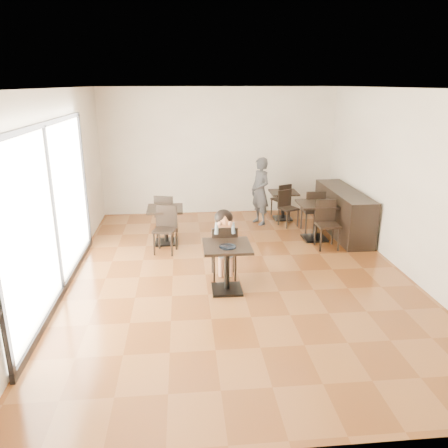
{
  "coord_description": "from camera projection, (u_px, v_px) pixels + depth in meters",
  "views": [
    {
      "loc": [
        -0.94,
        -7.17,
        3.27
      ],
      "look_at": [
        -0.27,
        -0.17,
        1.0
      ],
      "focal_mm": 35.0,
      "sensor_mm": 36.0,
      "label": 1
    }
  ],
  "objects": [
    {
      "name": "floor",
      "position": [
        238.0,
        273.0,
        7.89
      ],
      "size": [
        6.0,
        8.0,
        0.01
      ],
      "primitive_type": "cube",
      "color": "brown",
      "rests_on": "ground"
    },
    {
      "name": "ceiling",
      "position": [
        240.0,
        88.0,
        6.9
      ],
      "size": [
        6.0,
        8.0,
        0.01
      ],
      "primitive_type": "cube",
      "color": "white",
      "rests_on": "floor"
    },
    {
      "name": "wall_back",
      "position": [
        219.0,
        152.0,
        11.18
      ],
      "size": [
        6.0,
        0.01,
        3.2
      ],
      "primitive_type": "cube",
      "color": "silver",
      "rests_on": "floor"
    },
    {
      "name": "wall_front",
      "position": [
        300.0,
        296.0,
        3.61
      ],
      "size": [
        6.0,
        0.01,
        3.2
      ],
      "primitive_type": "cube",
      "color": "silver",
      "rests_on": "floor"
    },
    {
      "name": "wall_left",
      "position": [
        57.0,
        191.0,
        7.12
      ],
      "size": [
        0.01,
        8.0,
        3.2
      ],
      "primitive_type": "cube",
      "color": "silver",
      "rests_on": "floor"
    },
    {
      "name": "wall_right",
      "position": [
        408.0,
        183.0,
        7.67
      ],
      "size": [
        0.01,
        8.0,
        3.2
      ],
      "primitive_type": "cube",
      "color": "silver",
      "rests_on": "floor"
    },
    {
      "name": "storefront_window",
      "position": [
        51.0,
        211.0,
        6.71
      ],
      "size": [
        0.04,
        4.5,
        2.6
      ],
      "primitive_type": "cube",
      "color": "white",
      "rests_on": "floor"
    },
    {
      "name": "child_table",
      "position": [
        227.0,
        268.0,
        7.1
      ],
      "size": [
        0.76,
        0.76,
        0.81
      ],
      "primitive_type": null,
      "color": "black",
      "rests_on": "floor"
    },
    {
      "name": "child_chair",
      "position": [
        224.0,
        251.0,
        7.6
      ],
      "size": [
        0.44,
        0.44,
        0.97
      ],
      "primitive_type": null,
      "rotation": [
        0.0,
        0.0,
        3.14
      ],
      "color": "black",
      "rests_on": "floor"
    },
    {
      "name": "child",
      "position": [
        224.0,
        244.0,
        7.56
      ],
      "size": [
        0.44,
        0.61,
        1.22
      ],
      "primitive_type": null,
      "color": "slate",
      "rests_on": "child_chair"
    },
    {
      "name": "plate",
      "position": [
        228.0,
        247.0,
        6.88
      ],
      "size": [
        0.27,
        0.27,
        0.02
      ],
      "primitive_type": "cylinder",
      "color": "black",
      "rests_on": "child_table"
    },
    {
      "name": "pizza_slice",
      "position": [
        225.0,
        223.0,
        7.24
      ],
      "size": [
        0.28,
        0.22,
        0.07
      ],
      "primitive_type": null,
      "color": "#DBC96B",
      "rests_on": "child"
    },
    {
      "name": "adult_patron",
      "position": [
        260.0,
        191.0,
        10.45
      ],
      "size": [
        0.59,
        0.7,
        1.62
      ],
      "primitive_type": "imported",
      "rotation": [
        0.0,
        0.0,
        -1.15
      ],
      "color": "#35353A",
      "rests_on": "floor"
    },
    {
      "name": "cafe_table_mid",
      "position": [
        316.0,
        221.0,
        9.49
      ],
      "size": [
        0.78,
        0.78,
        0.82
      ],
      "primitive_type": null,
      "rotation": [
        0.0,
        0.0,
        0.01
      ],
      "color": "black",
      "rests_on": "floor"
    },
    {
      "name": "cafe_table_left",
      "position": [
        166.0,
        226.0,
        9.27
      ],
      "size": [
        0.89,
        0.89,
        0.78
      ],
      "primitive_type": null,
      "rotation": [
        0.0,
        0.0,
        -0.23
      ],
      "color": "black",
      "rests_on": "floor"
    },
    {
      "name": "cafe_table_back",
      "position": [
        283.0,
        205.0,
        10.94
      ],
      "size": [
        0.88,
        0.88,
        0.71
      ],
      "primitive_type": null,
      "rotation": [
        0.0,
        0.0,
        0.42
      ],
      "color": "black",
      "rests_on": "floor"
    },
    {
      "name": "chair_mid_a",
      "position": [
        312.0,
        211.0,
        10.0
      ],
      "size": [
        0.45,
        0.45,
        0.99
      ],
      "primitive_type": null,
      "rotation": [
        0.0,
        0.0,
        3.15
      ],
      "color": "black",
      "rests_on": "floor"
    },
    {
      "name": "chair_mid_b",
      "position": [
        328.0,
        225.0,
        8.96
      ],
      "size": [
        0.45,
        0.45,
        0.99
      ],
      "primitive_type": null,
      "rotation": [
        0.0,
        0.0,
        0.01
      ],
      "color": "black",
      "rests_on": "floor"
    },
    {
      "name": "chair_left_a",
      "position": [
        166.0,
        215.0,
        9.76
      ],
      "size": [
        0.51,
        0.51,
        0.94
      ],
      "primitive_type": null,
      "rotation": [
        0.0,
        0.0,
        2.91
      ],
      "color": "black",
      "rests_on": "floor"
    },
    {
      "name": "chair_left_b",
      "position": [
        165.0,
        230.0,
        8.72
      ],
      "size": [
        0.51,
        0.51,
        0.94
      ],
      "primitive_type": null,
      "rotation": [
        0.0,
        0.0,
        -0.23
      ],
      "color": "black",
      "rests_on": "floor"
    },
    {
      "name": "chair_back_a",
      "position": [
        281.0,
        200.0,
        11.21
      ],
      "size": [
        0.5,
        0.5,
        0.85
      ],
      "primitive_type": null,
      "rotation": [
        0.0,
        0.0,
        3.56
      ],
      "color": "black",
      "rests_on": "floor"
    },
    {
      "name": "chair_back_b",
      "position": [
        289.0,
        209.0,
        10.39
      ],
      "size": [
        0.5,
        0.5,
        0.85
      ],
      "primitive_type": null,
      "rotation": [
        0.0,
        0.0,
        0.42
      ],
      "color": "black",
      "rests_on": "floor"
    },
    {
      "name": "service_counter",
      "position": [
        343.0,
        212.0,
        9.87
      ],
      "size": [
        0.6,
        2.4,
        1.0
      ],
      "primitive_type": "cube",
      "color": "black",
      "rests_on": "floor"
    }
  ]
}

